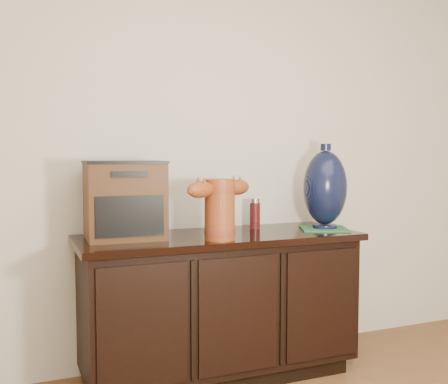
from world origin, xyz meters
name	(u,v)px	position (x,y,z in m)	size (l,w,h in m)	color
sideboard	(219,304)	(0.00, 2.23, 0.39)	(1.46, 0.56, 0.75)	black
terracotta_vessel	(220,206)	(-0.07, 2.06, 0.92)	(0.41, 0.24, 0.29)	brown
tv_radio	(125,200)	(-0.48, 2.27, 0.95)	(0.39, 0.32, 0.38)	#3E220F
green_mat	(324,229)	(0.61, 2.18, 0.76)	(0.25, 0.25, 0.01)	#285A33
lamp_base	(325,188)	(0.61, 2.18, 0.98)	(0.32, 0.32, 0.46)	black
spray_can	(255,214)	(0.26, 2.34, 0.84)	(0.06, 0.06, 0.17)	#5E1012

